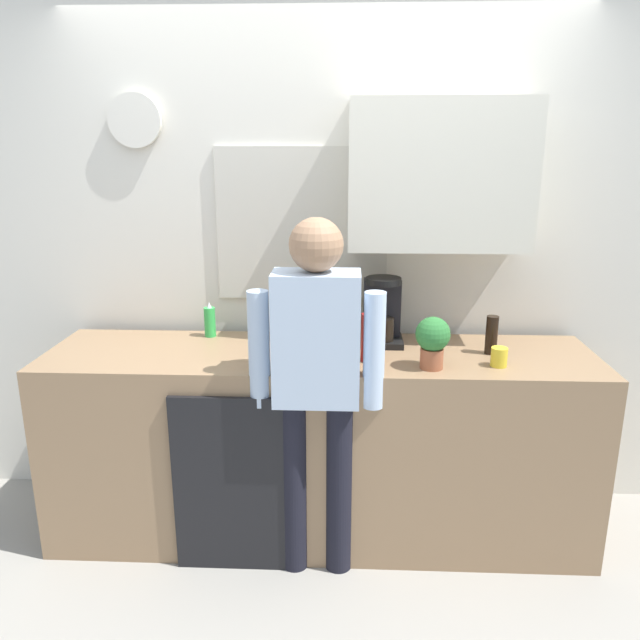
{
  "coord_description": "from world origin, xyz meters",
  "views": [
    {
      "loc": [
        0.13,
        -2.43,
        1.87
      ],
      "look_at": [
        0.0,
        0.25,
        1.11
      ],
      "focal_mm": 34.67,
      "sensor_mm": 36.0,
      "label": 1
    }
  ],
  "objects_px": {
    "bottle_red_vinegar": "(368,338)",
    "dish_soap": "(210,321)",
    "potted_plant": "(433,339)",
    "person_at_sink": "(316,373)",
    "cup_yellow_cup": "(499,357)",
    "bottle_dark_sauce": "(492,335)",
    "bottle_green_wine": "(336,309)",
    "coffee_maker": "(382,313)"
  },
  "relations": [
    {
      "from": "coffee_maker",
      "to": "cup_yellow_cup",
      "type": "height_order",
      "value": "coffee_maker"
    },
    {
      "from": "coffee_maker",
      "to": "bottle_red_vinegar",
      "type": "relative_size",
      "value": 1.5
    },
    {
      "from": "bottle_green_wine",
      "to": "potted_plant",
      "type": "relative_size",
      "value": 1.3
    },
    {
      "from": "dish_soap",
      "to": "person_at_sink",
      "type": "bearing_deg",
      "value": -43.12
    },
    {
      "from": "cup_yellow_cup",
      "to": "dish_soap",
      "type": "distance_m",
      "value": 1.41
    },
    {
      "from": "bottle_green_wine",
      "to": "dish_soap",
      "type": "relative_size",
      "value": 1.67
    },
    {
      "from": "bottle_dark_sauce",
      "to": "potted_plant",
      "type": "xyz_separation_m",
      "value": [
        -0.3,
        -0.21,
        0.04
      ]
    },
    {
      "from": "bottle_green_wine",
      "to": "cup_yellow_cup",
      "type": "bearing_deg",
      "value": -27.58
    },
    {
      "from": "bottle_red_vinegar",
      "to": "person_at_sink",
      "type": "xyz_separation_m",
      "value": [
        -0.22,
        -0.19,
        -0.1
      ]
    },
    {
      "from": "cup_yellow_cup",
      "to": "potted_plant",
      "type": "relative_size",
      "value": 0.37
    },
    {
      "from": "coffee_maker",
      "to": "bottle_green_wine",
      "type": "distance_m",
      "value": 0.23
    },
    {
      "from": "bottle_red_vinegar",
      "to": "dish_soap",
      "type": "distance_m",
      "value": 0.85
    },
    {
      "from": "bottle_red_vinegar",
      "to": "cup_yellow_cup",
      "type": "distance_m",
      "value": 0.58
    },
    {
      "from": "potted_plant",
      "to": "dish_soap",
      "type": "relative_size",
      "value": 1.28
    },
    {
      "from": "potted_plant",
      "to": "bottle_dark_sauce",
      "type": "bearing_deg",
      "value": 34.84
    },
    {
      "from": "coffee_maker",
      "to": "cup_yellow_cup",
      "type": "distance_m",
      "value": 0.6
    },
    {
      "from": "bottle_green_wine",
      "to": "cup_yellow_cup",
      "type": "relative_size",
      "value": 3.53
    },
    {
      "from": "bottle_green_wine",
      "to": "person_at_sink",
      "type": "bearing_deg",
      "value": -97.89
    },
    {
      "from": "cup_yellow_cup",
      "to": "person_at_sink",
      "type": "relative_size",
      "value": 0.05
    },
    {
      "from": "potted_plant",
      "to": "person_at_sink",
      "type": "xyz_separation_m",
      "value": [
        -0.49,
        -0.11,
        -0.12
      ]
    },
    {
      "from": "coffee_maker",
      "to": "cup_yellow_cup",
      "type": "bearing_deg",
      "value": -32.82
    },
    {
      "from": "coffee_maker",
      "to": "potted_plant",
      "type": "relative_size",
      "value": 1.43
    },
    {
      "from": "bottle_red_vinegar",
      "to": "person_at_sink",
      "type": "height_order",
      "value": "person_at_sink"
    },
    {
      "from": "bottle_red_vinegar",
      "to": "bottle_green_wine",
      "type": "bearing_deg",
      "value": 113.66
    },
    {
      "from": "bottle_dark_sauce",
      "to": "person_at_sink",
      "type": "relative_size",
      "value": 0.11
    },
    {
      "from": "cup_yellow_cup",
      "to": "coffee_maker",
      "type": "bearing_deg",
      "value": 147.18
    },
    {
      "from": "cup_yellow_cup",
      "to": "dish_soap",
      "type": "xyz_separation_m",
      "value": [
        -1.36,
        0.38,
        0.04
      ]
    },
    {
      "from": "bottle_green_wine",
      "to": "dish_soap",
      "type": "height_order",
      "value": "bottle_green_wine"
    },
    {
      "from": "coffee_maker",
      "to": "bottle_dark_sauce",
      "type": "xyz_separation_m",
      "value": [
        0.5,
        -0.15,
        -0.06
      ]
    },
    {
      "from": "bottle_red_vinegar",
      "to": "dish_soap",
      "type": "bearing_deg",
      "value": 156.72
    },
    {
      "from": "bottle_dark_sauce",
      "to": "potted_plant",
      "type": "relative_size",
      "value": 0.78
    },
    {
      "from": "coffee_maker",
      "to": "bottle_dark_sauce",
      "type": "bearing_deg",
      "value": -16.67
    },
    {
      "from": "bottle_dark_sauce",
      "to": "person_at_sink",
      "type": "bearing_deg",
      "value": -157.97
    },
    {
      "from": "potted_plant",
      "to": "person_at_sink",
      "type": "bearing_deg",
      "value": -167.14
    },
    {
      "from": "coffee_maker",
      "to": "bottle_red_vinegar",
      "type": "bearing_deg",
      "value": -105.36
    },
    {
      "from": "cup_yellow_cup",
      "to": "person_at_sink",
      "type": "xyz_separation_m",
      "value": [
        -0.79,
        -0.15,
        -0.03
      ]
    },
    {
      "from": "bottle_red_vinegar",
      "to": "potted_plant",
      "type": "distance_m",
      "value": 0.29
    },
    {
      "from": "bottle_dark_sauce",
      "to": "bottle_green_wine",
      "type": "bearing_deg",
      "value": 164.13
    },
    {
      "from": "bottle_red_vinegar",
      "to": "dish_soap",
      "type": "height_order",
      "value": "bottle_red_vinegar"
    },
    {
      "from": "dish_soap",
      "to": "bottle_dark_sauce",
      "type": "bearing_deg",
      "value": -8.66
    },
    {
      "from": "bottle_dark_sauce",
      "to": "cup_yellow_cup",
      "type": "height_order",
      "value": "bottle_dark_sauce"
    },
    {
      "from": "coffee_maker",
      "to": "bottle_dark_sauce",
      "type": "relative_size",
      "value": 1.83
    }
  ]
}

